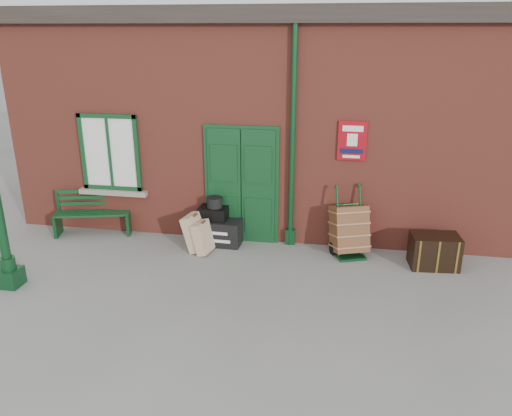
% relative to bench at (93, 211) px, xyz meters
% --- Properties ---
extents(ground, '(80.00, 80.00, 0.00)m').
position_rel_bench_xyz_m(ground, '(3.32, -1.32, -0.46)').
color(ground, gray).
rests_on(ground, ground).
extents(station_building, '(10.30, 4.30, 4.36)m').
position_rel_bench_xyz_m(station_building, '(3.32, 2.17, 1.70)').
color(station_building, '#983F31').
rests_on(station_building, ground).
extents(bench, '(1.54, 0.81, 0.91)m').
position_rel_bench_xyz_m(bench, '(0.00, 0.00, 0.00)').
color(bench, '#103C1C').
rests_on(bench, ground).
extents(houdini_trunk, '(0.99, 0.57, 0.49)m').
position_rel_bench_xyz_m(houdini_trunk, '(2.56, -0.07, -0.21)').
color(houdini_trunk, black).
rests_on(houdini_trunk, ground).
extents(strongbox, '(0.55, 0.41, 0.24)m').
position_rel_bench_xyz_m(strongbox, '(2.51, -0.07, 0.15)').
color(strongbox, black).
rests_on(strongbox, houdini_trunk).
extents(hatbox, '(0.30, 0.30, 0.19)m').
position_rel_bench_xyz_m(hatbox, '(2.54, -0.07, 0.37)').
color(hatbox, black).
rests_on(hatbox, strongbox).
extents(suitcase_back, '(0.45, 0.54, 0.70)m').
position_rel_bench_xyz_m(suitcase_back, '(2.25, -0.45, -0.11)').
color(suitcase_back, tan).
rests_on(suitcase_back, ground).
extents(suitcase_front, '(0.37, 0.48, 0.60)m').
position_rel_bench_xyz_m(suitcase_front, '(2.43, -0.55, -0.16)').
color(suitcase_front, tan).
rests_on(suitcase_front, ground).
extents(porter_trolley, '(0.80, 0.82, 1.26)m').
position_rel_bench_xyz_m(porter_trolley, '(5.06, -0.16, 0.03)').
color(porter_trolley, '#0E381A').
rests_on(porter_trolley, ground).
extents(dark_trunk, '(0.85, 0.60, 0.58)m').
position_rel_bench_xyz_m(dark_trunk, '(6.53, -0.40, -0.17)').
color(dark_trunk, black).
rests_on(dark_trunk, ground).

